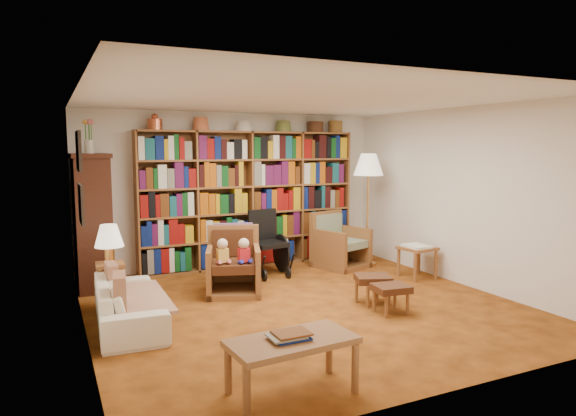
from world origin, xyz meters
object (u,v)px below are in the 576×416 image
armchair_leather (231,265)px  footstool_b (391,290)px  side_table_lamp (111,277)px  armchair_sage (338,246)px  side_table_papers (417,252)px  wheelchair (266,245)px  footstool_a (373,281)px  sofa (129,303)px  coffee_table (292,346)px  floor_lamp (368,169)px

armchair_leather → footstool_b: 2.17m
side_table_lamp → armchair_sage: (3.63, 0.71, -0.04)m
armchair_sage → footstool_b: armchair_sage is taller
side_table_papers → footstool_b: 1.81m
side_table_lamp → wheelchair: wheelchair is taller
footstool_b → footstool_a: bearing=86.3°
wheelchair → side_table_papers: (1.95, -1.18, -0.06)m
armchair_leather → sofa: bearing=-152.3°
side_table_papers → armchair_leather: bearing=170.4°
footstool_a → sofa: bearing=170.2°
sofa → coffee_table: size_ratio=1.60×
armchair_leather → wheelchair: bearing=41.6°
footstool_a → wheelchair: bearing=107.4°
wheelchair → sofa: bearing=-146.8°
side_table_lamp → armchair_leather: armchair_leather is taller
wheelchair → coffee_table: size_ratio=0.95×
wheelchair → floor_lamp: 2.11m
side_table_lamp → footstool_b: (2.94, -1.65, -0.10)m
sofa → side_table_lamp: size_ratio=3.04×
footstool_b → coffee_table: size_ratio=0.42×
side_table_lamp → coffee_table: side_table_lamp is taller
armchair_sage → side_table_papers: bearing=-60.1°
armchair_sage → floor_lamp: 1.35m
sofa → wheelchair: 2.70m
armchair_leather → footstool_b: bearing=-49.9°
floor_lamp → footstool_a: size_ratio=3.51×
side_table_lamp → wheelchair: 2.46m
armchair_sage → side_table_papers: size_ratio=1.83×
wheelchair → coffee_table: (-1.32, -3.66, -0.06)m
footstool_a → coffee_table: coffee_table is taller
wheelchair → footstool_b: size_ratio=2.25×
coffee_table → armchair_sage: bearing=54.5°
armchair_sage → coffee_table: (-2.59, -3.64, 0.05)m
sofa → footstool_b: size_ratio=3.81×
wheelchair → side_table_papers: bearing=-31.2°
sofa → armchair_sage: armchair_sage is taller
armchair_leather → coffee_table: armchair_leather is taller
sofa → side_table_lamp: bearing=10.7°
armchair_leather → footstool_a: bearing=-41.3°
wheelchair → side_table_papers: size_ratio=1.90×
side_table_papers → footstool_a: side_table_papers is taller
sofa → floor_lamp: (4.02, 1.35, 1.34)m
floor_lamp → side_table_papers: 1.61m
sofa → side_table_lamp: side_table_lamp is taller
coffee_table → side_table_lamp: bearing=109.4°
side_table_lamp → armchair_sage: size_ratio=0.58×
floor_lamp → coffee_table: bearing=-131.2°
wheelchair → footstool_b: bearing=-76.0°
side_table_lamp → footstool_a: 3.22m
footstool_a → footstool_b: bearing=-93.7°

